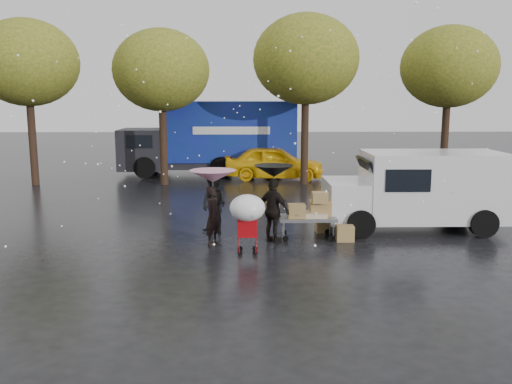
{
  "coord_description": "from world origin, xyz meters",
  "views": [
    {
      "loc": [
        -0.01,
        -13.01,
        3.73
      ],
      "look_at": [
        0.26,
        1.0,
        1.25
      ],
      "focal_mm": 38.0,
      "sensor_mm": 36.0,
      "label": 1
    }
  ],
  "objects_px": {
    "person_black": "(274,211)",
    "white_van": "(419,189)",
    "blue_truck": "(215,138)",
    "vendor_cart": "(311,212)",
    "yellow_taxi": "(274,163)",
    "shopping_cart": "(247,211)",
    "person_pink": "(213,216)"
  },
  "relations": [
    {
      "from": "person_pink",
      "to": "blue_truck",
      "type": "relative_size",
      "value": 0.18
    },
    {
      "from": "person_black",
      "to": "shopping_cart",
      "type": "xyz_separation_m",
      "value": [
        -0.68,
        -1.16,
        0.23
      ]
    },
    {
      "from": "person_pink",
      "to": "vendor_cart",
      "type": "relative_size",
      "value": 0.99
    },
    {
      "from": "person_black",
      "to": "vendor_cart",
      "type": "xyz_separation_m",
      "value": [
        1.0,
        0.35,
        -0.11
      ]
    },
    {
      "from": "person_black",
      "to": "yellow_taxi",
      "type": "distance_m",
      "value": 10.8
    },
    {
      "from": "yellow_taxi",
      "to": "person_black",
      "type": "bearing_deg",
      "value": -177.07
    },
    {
      "from": "person_pink",
      "to": "blue_truck",
      "type": "xyz_separation_m",
      "value": [
        -0.66,
        12.57,
        1.0
      ]
    },
    {
      "from": "person_pink",
      "to": "yellow_taxi",
      "type": "distance_m",
      "value": 11.24
    },
    {
      "from": "shopping_cart",
      "to": "white_van",
      "type": "relative_size",
      "value": 0.3
    },
    {
      "from": "white_van",
      "to": "blue_truck",
      "type": "height_order",
      "value": "blue_truck"
    },
    {
      "from": "white_van",
      "to": "blue_truck",
      "type": "distance_m",
      "value": 12.72
    },
    {
      "from": "vendor_cart",
      "to": "shopping_cart",
      "type": "height_order",
      "value": "shopping_cart"
    },
    {
      "from": "person_pink",
      "to": "shopping_cart",
      "type": "height_order",
      "value": "person_pink"
    },
    {
      "from": "blue_truck",
      "to": "person_pink",
      "type": "bearing_deg",
      "value": -86.98
    },
    {
      "from": "shopping_cart",
      "to": "yellow_taxi",
      "type": "xyz_separation_m",
      "value": [
        1.25,
        11.94,
        -0.3
      ]
    },
    {
      "from": "white_van",
      "to": "shopping_cart",
      "type": "bearing_deg",
      "value": -152.92
    },
    {
      "from": "person_black",
      "to": "shopping_cart",
      "type": "distance_m",
      "value": 1.36
    },
    {
      "from": "shopping_cart",
      "to": "person_pink",
      "type": "bearing_deg",
      "value": 133.63
    },
    {
      "from": "person_pink",
      "to": "vendor_cart",
      "type": "distance_m",
      "value": 2.61
    },
    {
      "from": "white_van",
      "to": "vendor_cart",
      "type": "bearing_deg",
      "value": -162.91
    },
    {
      "from": "person_black",
      "to": "vendor_cart",
      "type": "bearing_deg",
      "value": -119.73
    },
    {
      "from": "vendor_cart",
      "to": "white_van",
      "type": "relative_size",
      "value": 0.31
    },
    {
      "from": "white_van",
      "to": "yellow_taxi",
      "type": "relative_size",
      "value": 1.1
    },
    {
      "from": "person_pink",
      "to": "vendor_cart",
      "type": "bearing_deg",
      "value": -48.34
    },
    {
      "from": "blue_truck",
      "to": "white_van",
      "type": "bearing_deg",
      "value": -59.97
    },
    {
      "from": "person_pink",
      "to": "shopping_cart",
      "type": "bearing_deg",
      "value": -108.04
    },
    {
      "from": "person_black",
      "to": "white_van",
      "type": "xyz_separation_m",
      "value": [
        4.16,
        1.32,
        0.33
      ]
    },
    {
      "from": "person_pink",
      "to": "person_black",
      "type": "xyz_separation_m",
      "value": [
        1.54,
        0.26,
        0.08
      ]
    },
    {
      "from": "yellow_taxi",
      "to": "white_van",
      "type": "bearing_deg",
      "value": -153.26
    },
    {
      "from": "blue_truck",
      "to": "vendor_cart",
      "type": "bearing_deg",
      "value": -75.04
    },
    {
      "from": "person_pink",
      "to": "shopping_cart",
      "type": "relative_size",
      "value": 1.03
    },
    {
      "from": "yellow_taxi",
      "to": "vendor_cart",
      "type": "bearing_deg",
      "value": -171.68
    }
  ]
}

